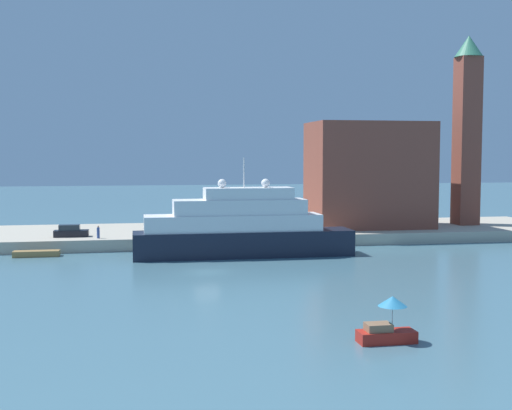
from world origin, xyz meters
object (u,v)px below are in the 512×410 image
(mooring_bollard, at_px, (162,234))
(bell_tower, at_px, (467,125))
(harbor_building, at_px, (369,175))
(parked_car, at_px, (71,232))
(large_yacht, at_px, (241,229))
(work_barge, at_px, (37,254))
(person_figure, at_px, (98,232))
(small_motorboat, at_px, (387,325))

(mooring_bollard, bearing_deg, bell_tower, 10.20)
(bell_tower, bearing_deg, harbor_building, -177.46)
(parked_car, height_order, mooring_bollard, parked_car)
(parked_car, bearing_deg, large_yacht, -26.67)
(work_barge, xyz_separation_m, parked_car, (3.38, 6.15, 1.85))
(work_barge, relative_size, harbor_building, 0.31)
(parked_car, relative_size, person_figure, 2.69)
(work_barge, bearing_deg, small_motorboat, -56.68)
(mooring_bollard, bearing_deg, work_barge, -168.10)
(mooring_bollard, bearing_deg, parked_car, 164.99)
(large_yacht, bearing_deg, harbor_building, 34.88)
(work_barge, relative_size, bell_tower, 0.19)
(small_motorboat, distance_m, bell_tower, 64.14)
(large_yacht, xyz_separation_m, small_motorboat, (3.48, -37.35, -2.10))
(large_yacht, distance_m, bell_tower, 41.86)
(large_yacht, distance_m, work_barge, 24.28)
(bell_tower, xyz_separation_m, parked_car, (-57.00, -5.16, -14.24))
(mooring_bollard, bearing_deg, harbor_building, 14.02)
(small_motorboat, distance_m, parked_car, 53.24)
(bell_tower, distance_m, mooring_bollard, 48.58)
(harbor_building, bearing_deg, small_motorboat, -108.70)
(harbor_building, bearing_deg, work_barge, -166.67)
(large_yacht, xyz_separation_m, harbor_building, (21.10, 14.71, 5.84))
(large_yacht, distance_m, small_motorboat, 37.57)
(small_motorboat, bearing_deg, parked_car, 116.63)
(parked_car, bearing_deg, person_figure, -32.72)
(person_figure, bearing_deg, mooring_bollard, -5.66)
(harbor_building, distance_m, parked_car, 42.28)
(harbor_building, relative_size, bell_tower, 0.60)
(bell_tower, bearing_deg, person_figure, -172.09)
(large_yacht, distance_m, parked_car, 22.83)
(large_yacht, bearing_deg, bell_tower, 22.80)
(harbor_building, xyz_separation_m, parked_car, (-41.47, -4.47, -6.89))
(work_barge, height_order, person_figure, person_figure)
(harbor_building, bearing_deg, mooring_bollard, -165.98)
(work_barge, bearing_deg, bell_tower, 10.61)
(parked_car, bearing_deg, bell_tower, 5.17)
(parked_car, xyz_separation_m, person_figure, (3.54, -2.27, 0.07))
(work_barge, xyz_separation_m, bell_tower, (60.38, 11.31, 16.09))
(work_barge, distance_m, harbor_building, 46.92)
(large_yacht, height_order, work_barge, large_yacht)
(small_motorboat, distance_m, harbor_building, 55.53)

